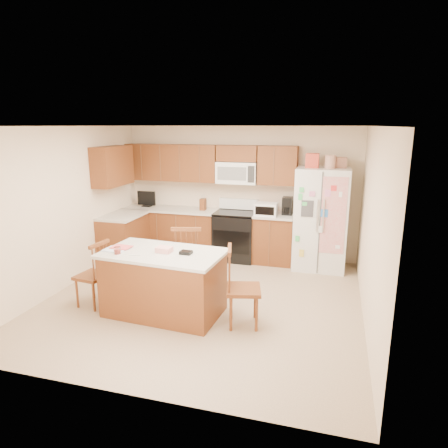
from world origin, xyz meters
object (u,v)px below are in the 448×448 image
(windsor_chair_left, at_px, (94,275))
(windsor_chair_right, at_px, (241,289))
(refrigerator, at_px, (321,218))
(island, at_px, (164,282))
(stove, at_px, (235,235))
(windsor_chair_back, at_px, (188,261))

(windsor_chair_left, distance_m, windsor_chair_right, 2.14)
(refrigerator, xyz_separation_m, island, (-1.95, -2.43, -0.48))
(stove, bearing_deg, windsor_chair_back, -100.14)
(island, height_order, windsor_chair_right, windsor_chair_right)
(island, bearing_deg, windsor_chair_back, 84.83)
(stove, distance_m, windsor_chair_back, 1.76)
(stove, xyz_separation_m, windsor_chair_back, (-0.31, -1.74, 0.03))
(windsor_chair_right, bearing_deg, refrigerator, 70.74)
(windsor_chair_back, bearing_deg, windsor_chair_left, -144.37)
(windsor_chair_right, bearing_deg, windsor_chair_left, -179.65)
(stove, xyz_separation_m, refrigerator, (1.57, -0.06, 0.45))
(island, relative_size, windsor_chair_back, 1.55)
(refrigerator, bearing_deg, island, -128.77)
(windsor_chair_left, bearing_deg, refrigerator, 39.53)
(refrigerator, xyz_separation_m, windsor_chair_left, (-3.00, -2.48, -0.47))
(island, height_order, windsor_chair_left, island)
(stove, bearing_deg, island, -98.65)
(stove, relative_size, refrigerator, 0.55)
(island, xyz_separation_m, windsor_chair_back, (0.07, 0.75, 0.06))
(island, distance_m, windsor_chair_right, 1.09)
(refrigerator, relative_size, windsor_chair_left, 2.14)
(windsor_chair_back, distance_m, windsor_chair_right, 1.29)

